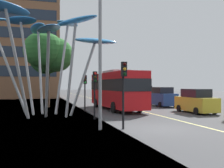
# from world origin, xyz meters

# --- Properties ---
(ground) EXTENTS (120.00, 240.00, 0.10)m
(ground) POSITION_xyz_m (-0.63, 0.00, -0.05)
(ground) COLOR #424244
(red_bus) EXTENTS (3.03, 10.38, 3.82)m
(red_bus) POSITION_xyz_m (1.11, 11.39, 2.09)
(red_bus) COLOR red
(red_bus) RESTS_ON ground
(leaf_sculpture) EXTENTS (11.34, 12.69, 8.22)m
(leaf_sculpture) POSITION_xyz_m (-5.73, 7.89, 6.53)
(leaf_sculpture) COLOR #9EA0A5
(leaf_sculpture) RESTS_ON ground
(traffic_light_kerb_near) EXTENTS (0.28, 0.42, 3.68)m
(traffic_light_kerb_near) POSITION_xyz_m (-1.78, 0.26, 2.66)
(traffic_light_kerb_near) COLOR black
(traffic_light_kerb_near) RESTS_ON ground
(traffic_light_kerb_far) EXTENTS (0.28, 0.42, 3.36)m
(traffic_light_kerb_far) POSITION_xyz_m (-2.43, 4.78, 2.44)
(traffic_light_kerb_far) COLOR black
(traffic_light_kerb_far) RESTS_ON ground
(traffic_light_island_mid) EXTENTS (0.28, 0.42, 3.30)m
(traffic_light_island_mid) POSITION_xyz_m (-2.14, 10.42, 2.40)
(traffic_light_island_mid) COLOR black
(traffic_light_island_mid) RESTS_ON ground
(car_parked_mid) EXTENTS (1.90, 4.42, 2.07)m
(car_parked_mid) POSITION_xyz_m (6.93, 6.74, 0.97)
(car_parked_mid) COLOR gold
(car_parked_mid) RESTS_ON ground
(car_parked_far) EXTENTS (1.98, 4.16, 2.17)m
(car_parked_far) POSITION_xyz_m (7.26, 13.86, 1.02)
(car_parked_far) COLOR navy
(car_parked_far) RESTS_ON ground
(car_side_street) EXTENTS (2.08, 3.83, 2.26)m
(car_side_street) POSITION_xyz_m (7.33, 19.67, 1.05)
(car_side_street) COLOR gold
(car_side_street) RESTS_ON ground
(car_far_side) EXTENTS (1.92, 3.94, 2.12)m
(car_far_side) POSITION_xyz_m (7.23, 27.14, 0.99)
(car_far_side) COLOR silver
(car_far_side) RESTS_ON ground
(street_lamp) EXTENTS (1.35, 0.44, 8.90)m
(street_lamp) POSITION_xyz_m (-2.79, 0.51, 5.52)
(street_lamp) COLOR gray
(street_lamp) RESTS_ON ground
(tree_pavement_near) EXTENTS (5.31, 5.10, 8.00)m
(tree_pavement_near) POSITION_xyz_m (-5.27, 16.01, 5.83)
(tree_pavement_near) COLOR brown
(tree_pavement_near) RESTS_ON ground
(backdrop_building) EXTENTS (19.02, 15.20, 23.05)m
(backdrop_building) POSITION_xyz_m (-12.01, 41.98, 11.53)
(backdrop_building) COLOR brown
(backdrop_building) RESTS_ON ground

